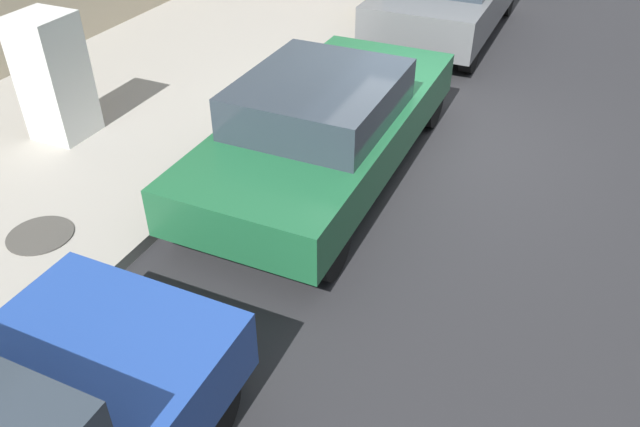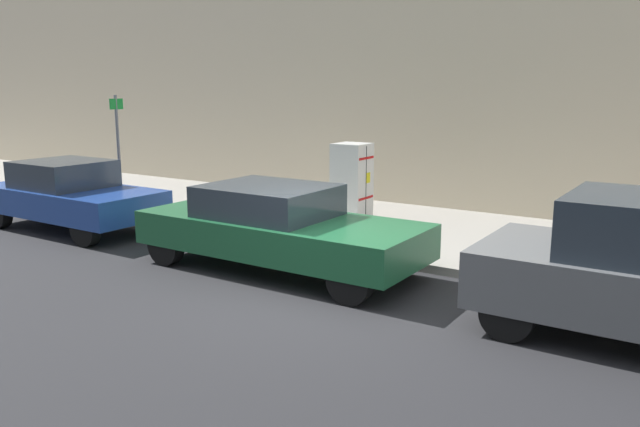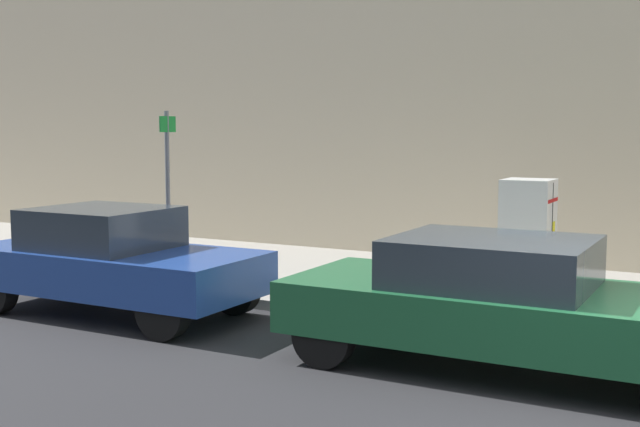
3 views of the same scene
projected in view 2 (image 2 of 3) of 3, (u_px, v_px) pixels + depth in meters
name	position (u px, v px, depth m)	size (l,w,h in m)	color
ground_plane	(313.00, 298.00, 8.86)	(80.00, 80.00, 0.00)	#28282B
sidewalk_slab	(435.00, 234.00, 12.44)	(4.72, 44.00, 0.14)	#9E998E
building_facade_near	(498.00, 36.00, 14.31)	(1.79, 39.60, 8.22)	beige
discarded_refrigerator	(352.00, 181.00, 13.40)	(0.69, 0.71, 1.64)	white
manhole_cover	(242.00, 219.00, 13.46)	(0.70, 0.70, 0.02)	#47443F
street_sign_post	(118.00, 147.00, 14.25)	(0.36, 0.07, 2.64)	slate
parked_hatchback_blue	(70.00, 195.00, 13.06)	(1.80, 4.10, 1.45)	#23479E
parked_sedan_green	(278.00, 227.00, 10.14)	(1.89, 4.77, 1.39)	#1E6038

